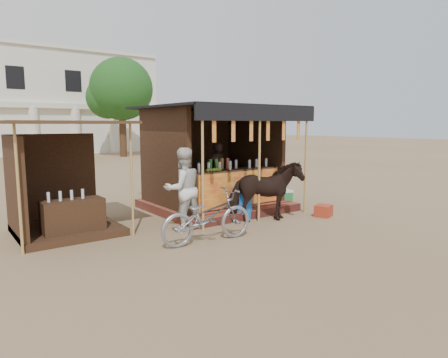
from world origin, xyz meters
TOP-DOWN VIEW (x-y plane):
  - ground at (0.00, 0.00)m, footprint 120.00×120.00m
  - main_stall at (1.01, 3.36)m, footprint 3.60×3.61m
  - secondary_stall at (-3.17, 3.24)m, footprint 2.40×2.40m
  - cow at (1.10, 1.43)m, footprint 1.88×1.31m
  - motorbike at (-0.96, 0.85)m, footprint 2.02×0.83m
  - bystander at (-0.83, 2.00)m, footprint 0.92×0.74m
  - blue_barrel at (0.85, 2.00)m, footprint 0.50×0.50m
  - red_crate at (2.66, 0.96)m, footprint 0.53×0.50m
  - cooler at (2.68, 2.56)m, footprint 0.74×0.60m
  - tree at (5.81, 22.14)m, footprint 4.50×4.40m

SIDE VIEW (x-z plane):
  - ground at x=0.00m, z-range 0.00..0.00m
  - red_crate at x=2.66m, z-range 0.00..0.29m
  - cooler at x=2.68m, z-range 0.00..0.46m
  - blue_barrel at x=0.85m, z-range 0.00..0.78m
  - motorbike at x=-0.96m, z-range 0.00..1.03m
  - cow at x=1.10m, z-range 0.00..1.45m
  - secondary_stall at x=-3.17m, z-range -0.34..2.04m
  - bystander at x=-0.83m, z-range 0.00..1.81m
  - main_stall at x=1.01m, z-range -0.37..2.41m
  - tree at x=5.81m, z-range 1.13..8.13m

